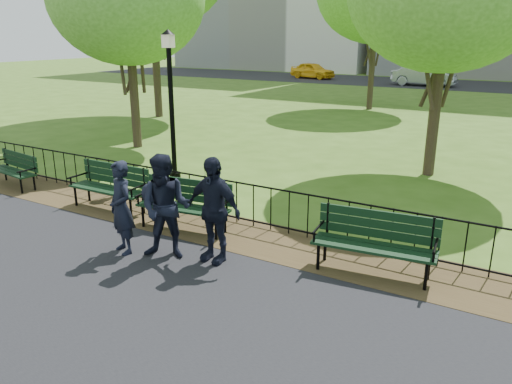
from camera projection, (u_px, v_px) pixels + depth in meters
The scene contains 14 objects.
ground at pixel (166, 256), 8.79m from camera, with size 120.00×120.00×0.00m, color #375817.
dirt_strip at pixel (215, 228), 10.02m from camera, with size 60.00×1.60×0.01m, color #352915.
far_street at pixel (471, 85), 37.51m from camera, with size 70.00×9.00×0.01m, color black.
iron_fence at pixel (228, 199), 10.28m from camera, with size 24.06×0.06×1.00m.
park_bench_main at pixel (173, 197), 9.88m from camera, with size 1.96×0.82×1.08m.
park_bench_left_a at pixel (111, 182), 11.01m from camera, with size 1.93×0.63×1.09m.
park_bench_left_b at pixel (15, 166), 12.65m from camera, with size 1.71×0.71×0.94m.
park_bench_right_a at pixel (376, 236), 8.02m from camera, with size 2.01×0.82×1.11m.
lamppost at pixel (171, 100), 12.86m from camera, with size 0.35×0.35×3.85m.
person_left at pixel (121, 208), 8.71m from camera, with size 0.61×0.40×1.67m, color black.
person_mid at pixel (166, 207), 8.48m from camera, with size 0.89×0.47×1.84m, color black.
person_right at pixel (213, 210), 8.37m from camera, with size 1.07×0.44×1.83m, color black.
taxi at pixel (313, 70), 43.08m from camera, with size 1.61×4.00×1.36m, color yellow.
sedan_silver at pixel (424, 75), 36.98m from camera, with size 1.60×4.58×1.51m, color #94969B.
Camera 1 is at (5.45, -6.11, 3.75)m, focal length 35.00 mm.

